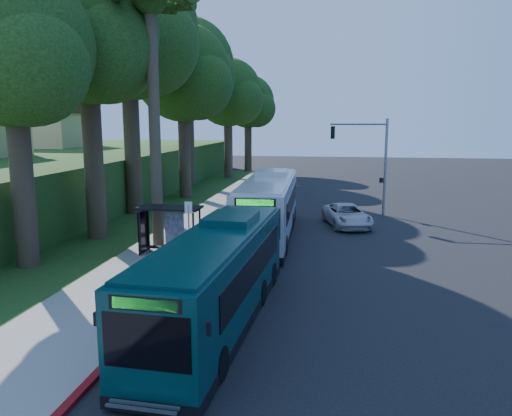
% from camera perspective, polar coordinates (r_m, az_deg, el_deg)
% --- Properties ---
extents(ground, '(140.00, 140.00, 0.00)m').
position_cam_1_polar(ground, '(27.75, 6.22, -4.40)').
color(ground, black).
rests_on(ground, ground).
extents(sidewalk, '(4.50, 70.00, 0.12)m').
position_cam_1_polar(sidewalk, '(29.00, -8.37, -3.70)').
color(sidewalk, gray).
rests_on(sidewalk, ground).
extents(red_curb, '(0.25, 30.00, 0.13)m').
position_cam_1_polar(red_curb, '(24.66, -6.01, -6.08)').
color(red_curb, maroon).
rests_on(red_curb, ground).
extents(grass_verge, '(8.00, 70.00, 0.06)m').
position_cam_1_polar(grass_verge, '(35.57, -14.75, -1.43)').
color(grass_verge, '#234719').
rests_on(grass_verge, ground).
extents(bus_shelter, '(3.20, 1.51, 2.55)m').
position_cam_1_polar(bus_shelter, '(25.96, -10.25, -1.42)').
color(bus_shelter, black).
rests_on(bus_shelter, ground).
extents(stop_sign_pole, '(0.35, 0.06, 3.17)m').
position_cam_1_polar(stop_sign_pole, '(23.35, -7.69, -1.93)').
color(stop_sign_pole, gray).
rests_on(stop_sign_pole, ground).
extents(traffic_signal_pole, '(4.10, 0.30, 7.00)m').
position_cam_1_polar(traffic_signal_pole, '(37.03, 13.03, 5.95)').
color(traffic_signal_pole, gray).
rests_on(traffic_signal_pole, ground).
extents(palm_tree, '(4.20, 4.20, 14.40)m').
position_cam_1_polar(palm_tree, '(27.62, -11.97, 21.29)').
color(palm_tree, '#4C3F2D').
rests_on(palm_tree, ground).
extents(hillside_backdrop, '(24.00, 60.00, 8.80)m').
position_cam_1_polar(hillside_backdrop, '(50.39, -24.19, 4.07)').
color(hillside_backdrop, '#234719').
rests_on(hillside_backdrop, ground).
extents(tree_0, '(8.40, 8.00, 15.70)m').
position_cam_1_polar(tree_0, '(30.42, -18.61, 17.68)').
color(tree_0, '#382B1E').
rests_on(tree_0, ground).
extents(tree_1, '(10.50, 10.00, 18.26)m').
position_cam_1_polar(tree_1, '(38.24, -14.30, 18.51)').
color(tree_1, '#382B1E').
rests_on(tree_1, ground).
extents(tree_2, '(8.82, 8.40, 15.12)m').
position_cam_1_polar(tree_2, '(44.96, -8.23, 14.49)').
color(tree_2, '#382B1E').
rests_on(tree_2, ground).
extents(tree_3, '(10.08, 9.60, 17.28)m').
position_cam_1_polar(tree_3, '(53.29, -7.76, 15.41)').
color(tree_3, '#382B1E').
rests_on(tree_3, ground).
extents(tree_4, '(8.40, 8.00, 14.14)m').
position_cam_1_polar(tree_4, '(60.26, -3.15, 12.69)').
color(tree_4, '#382B1E').
rests_on(tree_4, ground).
extents(tree_5, '(7.35, 7.00, 12.86)m').
position_cam_1_polar(tree_5, '(67.89, -0.86, 11.76)').
color(tree_5, '#382B1E').
rests_on(tree_5, ground).
extents(tree_6, '(7.56, 7.20, 13.74)m').
position_cam_1_polar(tree_6, '(25.36, -25.95, 15.44)').
color(tree_6, '#382B1E').
rests_on(tree_6, ground).
extents(white_bus, '(3.14, 12.81, 3.79)m').
position_cam_1_polar(white_bus, '(29.65, 1.46, 0.25)').
color(white_bus, silver).
rests_on(white_bus, ground).
extents(teal_bus, '(3.00, 11.62, 3.43)m').
position_cam_1_polar(teal_bus, '(17.15, -4.35, -7.66)').
color(teal_bus, '#093032').
rests_on(teal_bus, ground).
extents(pickup, '(3.59, 5.62, 1.44)m').
position_cam_1_polar(pickup, '(33.30, 10.34, -0.81)').
color(pickup, beige).
rests_on(pickup, ground).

